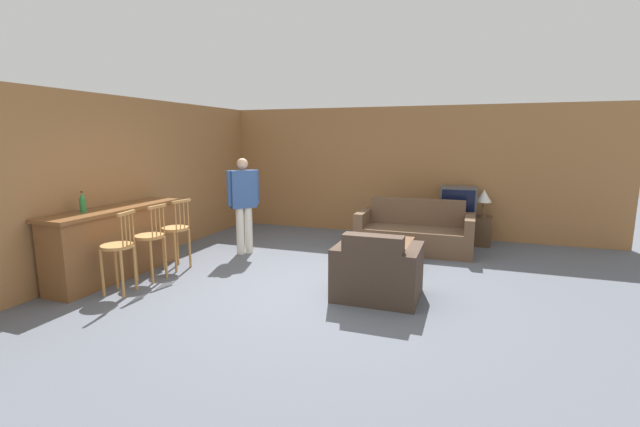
# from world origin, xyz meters

# --- Properties ---
(ground_plane) EXTENTS (24.00, 24.00, 0.00)m
(ground_plane) POSITION_xyz_m (0.00, 0.00, 0.00)
(ground_plane) COLOR #565B66
(wall_back) EXTENTS (9.40, 0.08, 2.60)m
(wall_back) POSITION_xyz_m (0.00, 3.74, 1.30)
(wall_back) COLOR #9E6B3D
(wall_back) RESTS_ON ground_plane
(wall_left) EXTENTS (0.08, 8.74, 2.60)m
(wall_left) POSITION_xyz_m (-3.13, 1.37, 1.30)
(wall_left) COLOR #9E6B3D
(wall_left) RESTS_ON ground_plane
(bar_counter) EXTENTS (0.55, 2.16, 1.00)m
(bar_counter) POSITION_xyz_m (-2.80, -0.42, 0.51)
(bar_counter) COLOR brown
(bar_counter) RESTS_ON ground_plane
(bar_chair_near) EXTENTS (0.46, 0.46, 1.07)m
(bar_chair_near) POSITION_xyz_m (-2.23, -0.97, 0.56)
(bar_chair_near) COLOR #B77F42
(bar_chair_near) RESTS_ON ground_plane
(bar_chair_mid) EXTENTS (0.40, 0.40, 1.07)m
(bar_chair_mid) POSITION_xyz_m (-2.23, -0.39, 0.56)
(bar_chair_mid) COLOR #B77F42
(bar_chair_mid) RESTS_ON ground_plane
(bar_chair_far) EXTENTS (0.46, 0.46, 1.07)m
(bar_chair_far) POSITION_xyz_m (-2.23, 0.16, 0.56)
(bar_chair_far) COLOR #B77F42
(bar_chair_far) RESTS_ON ground_plane
(couch_far) EXTENTS (1.99, 0.90, 0.88)m
(couch_far) POSITION_xyz_m (1.05, 2.48, 0.31)
(couch_far) COLOR brown
(couch_far) RESTS_ON ground_plane
(armchair_near) EXTENTS (1.03, 0.85, 0.86)m
(armchair_near) POSITION_xyz_m (0.91, -0.03, 0.31)
(armchair_near) COLOR #423328
(armchair_near) RESTS_ON ground_plane
(coffee_table) EXTENTS (0.54, 0.85, 0.41)m
(coffee_table) POSITION_xyz_m (0.87, 1.31, 0.34)
(coffee_table) COLOR brown
(coffee_table) RESTS_ON ground_plane
(tv_unit) EXTENTS (1.21, 0.54, 0.52)m
(tv_unit) POSITION_xyz_m (1.74, 3.33, 0.26)
(tv_unit) COLOR #513823
(tv_unit) RESTS_ON ground_plane
(tv) EXTENTS (0.65, 0.49, 0.55)m
(tv) POSITION_xyz_m (1.74, 3.33, 0.80)
(tv) COLOR #4C4C4C
(tv) RESTS_ON tv_unit
(bottle) EXTENTS (0.08, 0.08, 0.28)m
(bottle) POSITION_xyz_m (-2.89, -0.86, 1.13)
(bottle) COLOR #2D7F3D
(bottle) RESTS_ON bar_counter
(book_on_table) EXTENTS (0.23, 0.23, 0.02)m
(book_on_table) POSITION_xyz_m (0.90, 1.42, 0.42)
(book_on_table) COLOR #33704C
(book_on_table) RESTS_ON coffee_table
(table_lamp) EXTENTS (0.28, 0.28, 0.51)m
(table_lamp) POSITION_xyz_m (2.18, 3.33, 0.90)
(table_lamp) COLOR brown
(table_lamp) RESTS_ON tv_unit
(person_by_window) EXTENTS (0.42, 0.44, 1.64)m
(person_by_window) POSITION_xyz_m (-1.69, 1.28, 0.93)
(person_by_window) COLOR silver
(person_by_window) RESTS_ON ground_plane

